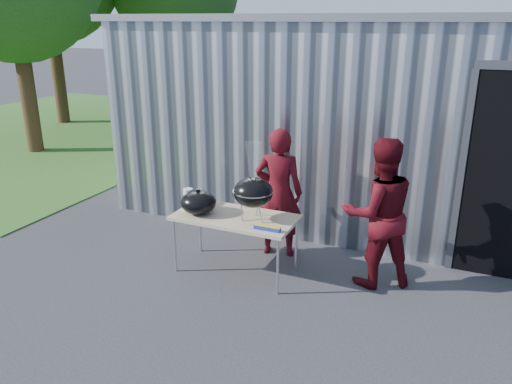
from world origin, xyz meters
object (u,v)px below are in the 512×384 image
at_px(folding_table, 235,219).
at_px(kettle_grill, 253,187).
at_px(person_cook, 279,193).
at_px(person_bystander, 379,213).

distance_m(folding_table, kettle_grill, 0.52).
distance_m(person_cook, person_bystander, 1.38).
height_order(person_cook, person_bystander, person_bystander).
bearing_deg(folding_table, kettle_grill, -3.27).
xyz_separation_m(kettle_grill, person_cook, (0.05, 0.72, -0.30)).
distance_m(kettle_grill, person_bystander, 1.49).
relative_size(folding_table, person_bystander, 0.84).
bearing_deg(kettle_grill, person_cook, 86.24).
distance_m(folding_table, person_cook, 0.78).
bearing_deg(person_bystander, kettle_grill, -13.93).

